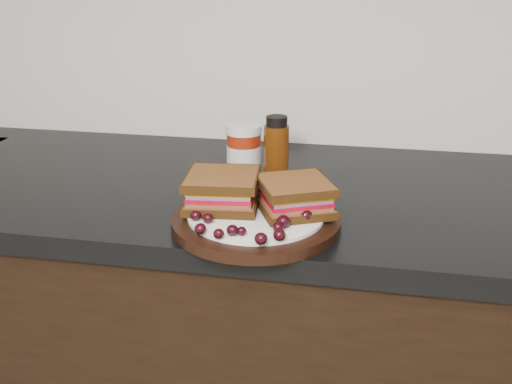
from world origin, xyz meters
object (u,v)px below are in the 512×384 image
sandwich_left (222,190)px  condiment_jar (244,151)px  plate (256,221)px  oil_bottle (276,151)px

sandwich_left → condiment_jar: size_ratio=1.12×
plate → condiment_jar: bearing=106.6°
sandwich_left → oil_bottle: oil_bottle is taller
plate → condiment_jar: size_ratio=2.60×
oil_bottle → condiment_jar: bearing=154.9°
plate → oil_bottle: bearing=89.7°
plate → oil_bottle: size_ratio=2.05×
sandwich_left → oil_bottle: 0.19m
condiment_jar → oil_bottle: (0.07, -0.03, 0.01)m
plate → sandwich_left: (-0.06, 0.02, 0.04)m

